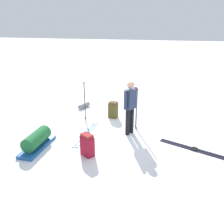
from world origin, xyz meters
TOP-DOWN VIEW (x-y plane):
  - ground_plane at (0.00, 0.00)m, footprint 80.00×80.00m
  - skier_standing at (-0.05, 0.56)m, footprint 0.51×0.35m
  - ski_pair_near at (0.54, 2.49)m, footprint 0.88×1.91m
  - ski_pair_far at (0.32, -0.77)m, footprint 1.77×0.24m
  - backpack_large_dark at (-1.21, -0.24)m, footprint 0.31×0.35m
  - backpack_bright at (1.49, -0.31)m, footprint 0.38×0.42m
  - ski_poles_planted_near at (-0.82, -1.19)m, footprint 0.23×0.12m
  - ski_poles_planted_far at (-0.46, 0.70)m, footprint 0.20×0.11m
  - gear_sled at (1.45, -1.82)m, footprint 1.36×0.47m
  - sleeping_mat_rolled at (-1.95, -1.65)m, footprint 0.58×0.37m

SIDE VIEW (x-z plane):
  - ground_plane at x=0.00m, z-range 0.00..0.00m
  - ski_pair_near at x=0.54m, z-range -0.01..0.04m
  - ski_pair_far at x=0.32m, z-range -0.01..0.04m
  - sleeping_mat_rolled at x=-1.95m, z-range 0.00..0.18m
  - gear_sled at x=1.45m, z-range -0.02..0.47m
  - backpack_large_dark at x=-1.21m, z-range -0.01..0.60m
  - backpack_bright at x=1.49m, z-range -0.01..0.62m
  - ski_poles_planted_near at x=-0.82m, z-range 0.07..1.44m
  - ski_poles_planted_far at x=-0.46m, z-range 0.07..1.46m
  - skier_standing at x=-0.05m, z-range 0.10..1.80m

